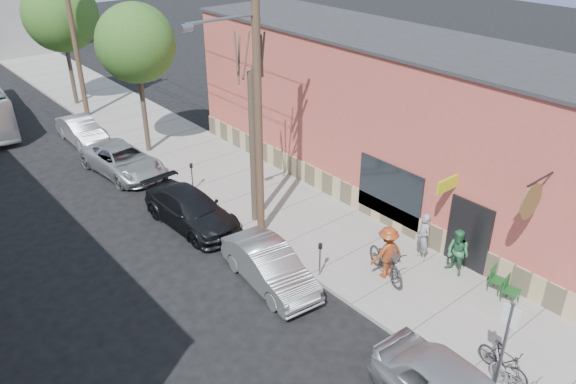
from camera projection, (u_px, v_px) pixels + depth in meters
ground at (304, 336)px, 16.46m from camera, size 120.00×120.00×0.00m
sidewalk at (217, 169)px, 26.30m from camera, size 4.50×58.00×0.15m
cafe_building at (387, 116)px, 23.40m from camera, size 6.60×20.20×6.61m
sign_post at (505, 340)px, 13.70m from camera, size 0.07×0.45×2.80m
parking_meter_near at (320, 254)px, 18.47m from camera, size 0.14×0.14×1.24m
parking_meter_far at (192, 172)px, 23.94m from camera, size 0.14×0.14×1.24m
utility_pole_near at (256, 98)px, 18.84m from camera, size 3.57×0.28×10.00m
utility_pole_far at (72, 24)px, 30.16m from camera, size 1.80×0.28×10.00m
tree_bare at (253, 150)px, 20.73m from camera, size 0.24×0.24×5.93m
tree_leafy_mid at (136, 43)px, 25.64m from camera, size 3.65×3.65×7.15m
tree_leafy_far at (61, 15)px, 32.04m from camera, size 4.25×4.25×7.41m
patio_chair_a at (511, 291)px, 17.40m from camera, size 0.58×0.58×0.88m
patio_chair_b at (498, 280)px, 17.88m from camera, size 0.58×0.58×0.88m
patron_grey at (423, 237)px, 19.31m from camera, size 0.64×0.76×1.77m
patron_green at (458, 253)px, 18.55m from camera, size 0.70×0.86×1.67m
cyclist at (387, 252)px, 18.40m from camera, size 1.31×0.92×1.85m
cyclist_bike at (386, 261)px, 18.58m from camera, size 1.40×2.26×1.12m
parked_bike_a at (504, 361)px, 14.70m from camera, size 0.65×1.64×0.96m
parked_bike_b at (517, 382)px, 14.13m from camera, size 0.83×1.73×0.87m
car_1 at (270, 266)px, 18.36m from camera, size 1.88×4.29×1.37m
car_2 at (191, 209)px, 21.71m from camera, size 2.15×4.79×1.36m
car_3 at (123, 161)px, 25.79m from camera, size 2.60×4.91×1.32m
car_4 at (82, 131)px, 29.08m from camera, size 1.39×3.96×1.30m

